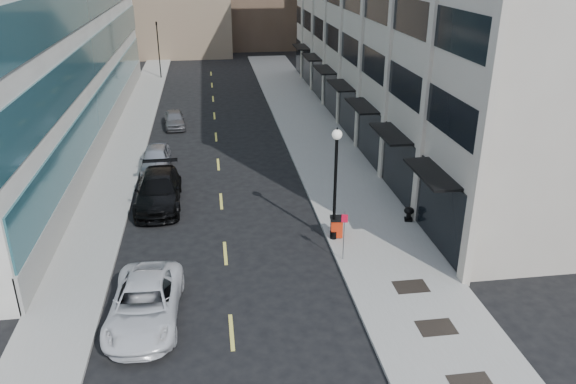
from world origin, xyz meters
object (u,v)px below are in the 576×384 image
object	(u,v)px
car_white_van	(145,304)
urn_planter	(409,213)
car_black_pickup	(158,191)
lamppost	(336,175)
sign_post	(344,229)
trash_bin	(336,226)
traffic_signal	(156,25)
car_grey_sedan	(175,119)
car_silver_sedan	(156,159)

from	to	relation	value
car_white_van	urn_planter	xyz separation A→B (m)	(12.80, 6.68, -0.18)
car_black_pickup	lamppost	size ratio (longest dim) A/B	1.06
lamppost	sign_post	size ratio (longest dim) A/B	2.34
car_white_van	urn_planter	world-z (taller)	car_white_van
car_white_van	trash_bin	size ratio (longest dim) A/B	5.35
traffic_signal	lamppost	distance (m)	41.03
car_grey_sedan	trash_bin	distance (m)	22.22
lamppost	urn_planter	distance (m)	5.36
car_black_pickup	car_white_van	bearing A→B (deg)	-89.45
car_white_van	urn_planter	size ratio (longest dim) A/B	7.57
trash_bin	urn_planter	xyz separation A→B (m)	(4.12, 1.22, -0.11)
sign_post	car_silver_sedan	bearing A→B (deg)	142.56
car_black_pickup	trash_bin	bearing A→B (deg)	-31.66
car_white_van	car_grey_sedan	size ratio (longest dim) A/B	1.43
traffic_signal	trash_bin	size ratio (longest dim) A/B	6.72
car_silver_sedan	car_grey_sedan	bearing A→B (deg)	85.55
urn_planter	traffic_signal	bearing A→B (deg)	111.60
traffic_signal	car_black_pickup	distance (m)	34.41
car_black_pickup	lamppost	world-z (taller)	lamppost
lamppost	urn_planter	xyz separation A→B (m)	(4.30, 1.38, -2.88)
car_silver_sedan	urn_planter	distance (m)	16.70
traffic_signal	sign_post	world-z (taller)	traffic_signal
trash_bin	lamppost	size ratio (longest dim) A/B	0.18
car_silver_sedan	urn_planter	bearing A→B (deg)	-35.44
traffic_signal	car_silver_sedan	xyz separation A→B (m)	(1.53, -28.41, -4.95)
traffic_signal	urn_planter	bearing A→B (deg)	-68.40
car_white_van	lamppost	world-z (taller)	lamppost
car_black_pickup	urn_planter	world-z (taller)	car_black_pickup
car_white_van	car_black_pickup	world-z (taller)	car_black_pickup
car_silver_sedan	trash_bin	size ratio (longest dim) A/B	4.32
traffic_signal	car_silver_sedan	distance (m)	28.88
car_white_van	lamppost	distance (m)	10.38
car_white_van	traffic_signal	bearing A→B (deg)	95.37
car_black_pickup	trash_bin	distance (m)	10.39
car_grey_sedan	trash_bin	world-z (taller)	car_grey_sedan
car_grey_sedan	lamppost	distance (m)	22.47
car_grey_sedan	trash_bin	xyz separation A→B (m)	(8.68, -20.45, 0.05)
car_silver_sedan	car_grey_sedan	world-z (taller)	car_silver_sedan
car_grey_sedan	lamppost	bearing A→B (deg)	-72.79
car_black_pickup	urn_planter	bearing A→B (deg)	-18.26
car_grey_sedan	sign_post	distance (m)	24.22
trash_bin	traffic_signal	bearing A→B (deg)	113.04
car_grey_sedan	traffic_signal	bearing A→B (deg)	91.74
traffic_signal	sign_post	bearing A→B (deg)	-75.43
lamppost	trash_bin	bearing A→B (deg)	42.22
car_white_van	car_grey_sedan	distance (m)	25.92
car_white_van	sign_post	world-z (taller)	sign_post
car_silver_sedan	car_grey_sedan	size ratio (longest dim) A/B	1.15
trash_bin	car_white_van	bearing A→B (deg)	-140.32
trash_bin	lamppost	xyz separation A→B (m)	(-0.18, -0.16, 2.77)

